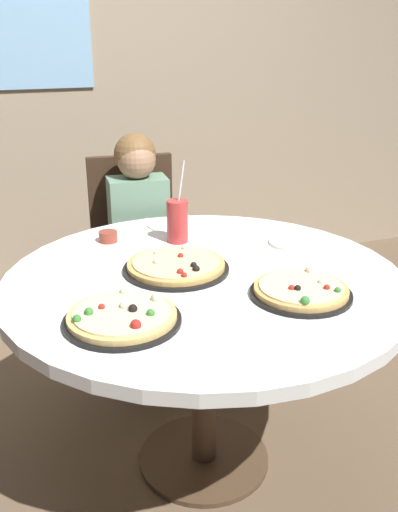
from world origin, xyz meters
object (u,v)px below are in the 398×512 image
at_px(chair_wooden, 136,246).
at_px(pizza_pepperoni, 122,317).
at_px(plate_small, 293,242).
at_px(sauce_bowl, 108,237).
at_px(dining_table, 204,300).
at_px(pizza_veggie, 301,291).
at_px(pizza_cheese, 176,266).
at_px(diner_child, 143,269).
at_px(soda_cup, 177,221).

height_order(chair_wooden, pizza_pepperoni, chair_wooden).
xyz_separation_m(chair_wooden, pizza_pepperoni, (-0.34, -1.14, 0.24)).
bearing_deg(chair_wooden, plate_small, -61.58).
xyz_separation_m(sauce_bowl, plate_small, (0.64, -0.27, -0.02)).
relative_size(dining_table, sauce_bowl, 18.73).
bearing_deg(pizza_veggie, chair_wooden, 100.04).
bearing_deg(pizza_cheese, dining_table, -45.11).
bearing_deg(pizza_cheese, plate_small, 10.14).
relative_size(pizza_veggie, pizza_pepperoni, 0.95).
height_order(dining_table, diner_child, diner_child).
distance_m(pizza_pepperoni, plate_small, 0.84).
bearing_deg(pizza_veggie, plate_small, 63.36).
height_order(dining_table, pizza_cheese, pizza_cheese).
relative_size(sauce_bowl, plate_small, 0.39).
distance_m(soda_cup, sauce_bowl, 0.27).
xyz_separation_m(pizza_veggie, plate_small, (0.20, 0.41, -0.01)).
bearing_deg(diner_child, pizza_cheese, -95.61).
xyz_separation_m(pizza_veggie, sauce_bowl, (-0.44, 0.68, 0.00)).
bearing_deg(soda_cup, chair_wooden, 91.53).
height_order(diner_child, pizza_veggie, diner_child).
bearing_deg(diner_child, sauce_bowl, -124.94).
distance_m(chair_wooden, plate_small, 0.89).
bearing_deg(soda_cup, plate_small, -24.20).
xyz_separation_m(dining_table, sauce_bowl, (-0.22, 0.43, 0.11)).
bearing_deg(dining_table, plate_small, 20.98).
distance_m(diner_child, pizza_pepperoni, 1.05).
bearing_deg(pizza_veggie, diner_child, 102.72).
distance_m(pizza_veggie, soda_cup, 0.62).
xyz_separation_m(chair_wooden, pizza_cheese, (-0.08, -0.85, 0.24)).
relative_size(diner_child, sauce_bowl, 15.46).
xyz_separation_m(chair_wooden, pizza_veggie, (0.21, -1.17, 0.24)).
relative_size(pizza_cheese, sauce_bowl, 5.04).
bearing_deg(chair_wooden, soda_cup, -88.47).
bearing_deg(soda_cup, sauce_bowl, 159.36).
relative_size(pizza_veggie, sauce_bowl, 4.40).
height_order(diner_child, soda_cup, diner_child).
height_order(pizza_pepperoni, soda_cup, soda_cup).
height_order(dining_table, pizza_veggie, pizza_veggie).
bearing_deg(dining_table, soda_cup, 85.92).
relative_size(chair_wooden, diner_child, 0.88).
height_order(diner_child, pizza_pepperoni, diner_child).
bearing_deg(soda_cup, dining_table, -94.08).
height_order(pizza_veggie, pizza_cheese, pizza_veggie).
height_order(pizza_cheese, plate_small, pizza_cheese).
relative_size(pizza_veggie, soda_cup, 1.00).
height_order(pizza_veggie, pizza_pepperoni, pizza_pepperoni).
xyz_separation_m(pizza_pepperoni, soda_cup, (0.35, 0.56, 0.06)).
distance_m(soda_cup, plate_small, 0.44).
height_order(chair_wooden, soda_cup, soda_cup).
xyz_separation_m(pizza_cheese, soda_cup, (0.10, 0.27, 0.06)).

